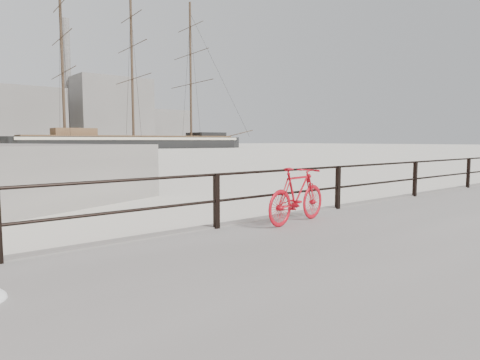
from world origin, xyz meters
TOP-DOWN VIEW (x-y plane):
  - ground at (0.00, 0.00)m, footprint 400.00×400.00m
  - guardrail at (0.00, -0.15)m, footprint 28.00×0.10m
  - bicycle at (-1.99, -0.72)m, footprint 1.82×0.55m
  - snow_mounds at (2.78, -1.61)m, footprint 20.06×4.46m
  - barque_black at (36.43, 86.76)m, footprint 68.42×27.26m
  - industrial_west at (20.00, 140.00)m, footprint 32.00×18.00m
  - industrial_mid at (55.00, 145.00)m, footprint 26.00×20.00m
  - industrial_east at (78.00, 150.00)m, footprint 20.00×16.00m
  - smokestack at (42.00, 150.00)m, footprint 2.80×2.80m

SIDE VIEW (x-z plane):
  - ground at x=0.00m, z-range 0.00..0.00m
  - barque_black at x=36.43m, z-range -18.68..18.68m
  - snow_mounds at x=2.78m, z-range 0.34..0.64m
  - guardrail at x=0.00m, z-range 0.35..1.35m
  - bicycle at x=-1.99m, z-range 0.35..1.44m
  - industrial_east at x=78.00m, z-range 0.00..14.00m
  - industrial_west at x=20.00m, z-range 0.00..18.00m
  - industrial_mid at x=55.00m, z-range 0.00..24.00m
  - smokestack at x=42.00m, z-range 0.00..44.00m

